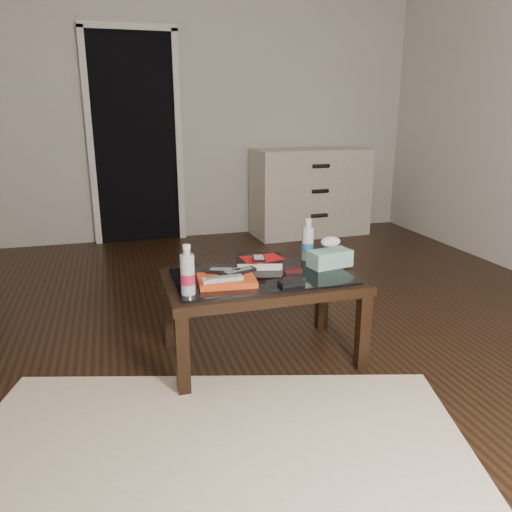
{
  "coord_description": "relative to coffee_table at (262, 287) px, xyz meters",
  "views": [
    {
      "loc": [
        -0.66,
        -2.64,
        1.29
      ],
      "look_at": [
        0.04,
        -0.23,
        0.55
      ],
      "focal_mm": 35.0,
      "sensor_mm": 36.0,
      "label": 1
    }
  ],
  "objects": [
    {
      "name": "room_shell",
      "position": [
        -0.05,
        0.3,
        1.22
      ],
      "size": [
        5.0,
        5.0,
        5.0
      ],
      "color": "beige",
      "rests_on": "ground"
    },
    {
      "name": "doorway",
      "position": [
        -0.45,
        2.76,
        0.63
      ],
      "size": [
        0.9,
        0.08,
        2.07
      ],
      "color": "black",
      "rests_on": "ground"
    },
    {
      "name": "water_bottle_left",
      "position": [
        -0.41,
        -0.16,
        0.18
      ],
      "size": [
        0.08,
        0.08,
        0.24
      ],
      "primitive_type": "cylinder",
      "rotation": [
        0.0,
        0.0,
        0.16
      ],
      "color": "#B6BBC2",
      "rests_on": "coffee_table"
    },
    {
      "name": "water_bottle_right",
      "position": [
        0.33,
        0.2,
        0.18
      ],
      "size": [
        0.07,
        0.07,
        0.24
      ],
      "primitive_type": "cylinder",
      "rotation": [
        0.0,
        0.0,
        0.0
      ],
      "color": "silver",
      "rests_on": "coffee_table"
    },
    {
      "name": "remote_silver",
      "position": [
        -0.23,
        -0.11,
        0.11
      ],
      "size": [
        0.2,
        0.06,
        0.02
      ],
      "primitive_type": "cube",
      "rotation": [
        0.0,
        0.0,
        0.06
      ],
      "color": "#B3B2B7",
      "rests_on": "magazines"
    },
    {
      "name": "tissue_box",
      "position": [
        0.4,
        0.04,
        0.11
      ],
      "size": [
        0.25,
        0.16,
        0.09
      ],
      "primitive_type": "cube",
      "rotation": [
        0.0,
        0.0,
        0.19
      ],
      "color": "teal",
      "rests_on": "coffee_table"
    },
    {
      "name": "textbook",
      "position": [
        0.04,
        0.17,
        0.09
      ],
      "size": [
        0.29,
        0.26,
        0.05
      ],
      "primitive_type": "cube",
      "rotation": [
        0.0,
        0.0,
        -0.25
      ],
      "color": "black",
      "rests_on": "coffee_table"
    },
    {
      "name": "remote_black_front",
      "position": [
        -0.13,
        -0.03,
        0.11
      ],
      "size": [
        0.2,
        0.12,
        0.02
      ],
      "primitive_type": "cube",
      "rotation": [
        0.0,
        0.0,
        0.35
      ],
      "color": "black",
      "rests_on": "magazines"
    },
    {
      "name": "flip_phone",
      "position": [
        0.17,
        0.0,
        0.08
      ],
      "size": [
        0.1,
        0.06,
        0.02
      ],
      "primitive_type": "cube",
      "rotation": [
        0.0,
        0.0,
        -0.15
      ],
      "color": "black",
      "rests_on": "coffee_table"
    },
    {
      "name": "dresser",
      "position": [
        1.3,
        2.53,
        0.05
      ],
      "size": [
        1.22,
        0.57,
        0.9
      ],
      "rotation": [
        0.0,
        0.0,
        0.05
      ],
      "color": "beige",
      "rests_on": "ground"
    },
    {
      "name": "ipod",
      "position": [
        0.01,
        0.11,
        0.12
      ],
      "size": [
        0.08,
        0.12,
        0.02
      ],
      "primitive_type": "cube",
      "rotation": [
        0.0,
        0.0,
        -0.21
      ],
      "color": "black",
      "rests_on": "dvd_mailers"
    },
    {
      "name": "wallet",
      "position": [
        0.1,
        -0.18,
        0.07
      ],
      "size": [
        0.12,
        0.08,
        0.02
      ],
      "primitive_type": "cube",
      "rotation": [
        0.0,
        0.0,
        0.07
      ],
      "color": "black",
      "rests_on": "coffee_table"
    },
    {
      "name": "magazines",
      "position": [
        -0.2,
        -0.07,
        0.08
      ],
      "size": [
        0.3,
        0.23,
        0.03
      ],
      "primitive_type": "cube",
      "rotation": [
        0.0,
        0.0,
        -0.09
      ],
      "color": "#DC4414",
      "rests_on": "coffee_table"
    },
    {
      "name": "coffee_table",
      "position": [
        0.0,
        0.0,
        0.0
      ],
      "size": [
        1.0,
        0.6,
        0.46
      ],
      "color": "black",
      "rests_on": "ground"
    },
    {
      "name": "remote_black_back",
      "position": [
        -0.19,
        0.0,
        0.11
      ],
      "size": [
        0.2,
        0.12,
        0.02
      ],
      "primitive_type": "cube",
      "rotation": [
        0.0,
        0.0,
        -0.37
      ],
      "color": "black",
      "rests_on": "magazines"
    },
    {
      "name": "ground",
      "position": [
        -0.05,
        0.3,
        -0.4
      ],
      "size": [
        5.0,
        5.0,
        0.0
      ],
      "primitive_type": "plane",
      "color": "black",
      "rests_on": "ground"
    },
    {
      "name": "dvd_mailers",
      "position": [
        0.03,
        0.15,
        0.11
      ],
      "size": [
        0.2,
        0.15,
        0.01
      ],
      "primitive_type": "cube",
      "rotation": [
        0.0,
        0.0,
        0.07
      ],
      "color": "red",
      "rests_on": "textbook"
    },
    {
      "name": "rug",
      "position": [
        -0.45,
        -0.89,
        -0.39
      ],
      "size": [
        2.33,
        1.98,
        0.01
      ],
      "primitive_type": "cube",
      "rotation": [
        0.0,
        0.0,
        -0.27
      ],
      "color": "beige",
      "rests_on": "ground"
    }
  ]
}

